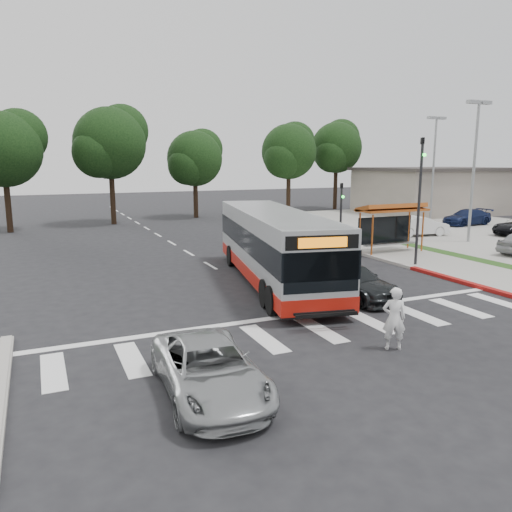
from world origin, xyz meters
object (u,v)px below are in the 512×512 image
transit_bus (274,247)px  silver_suv_south (209,369)px  dark_sedan (351,282)px  pedestrian (394,318)px

transit_bus → silver_suv_south: bearing=-112.2°
transit_bus → dark_sedan: bearing=-52.5°
dark_sedan → pedestrian: bearing=-120.6°
silver_suv_south → transit_bus: bearing=59.9°
transit_bus → dark_sedan: transit_bus is taller
pedestrian → dark_sedan: size_ratio=0.41×
transit_bus → dark_sedan: size_ratio=2.75×
transit_bus → silver_suv_south: (-6.15, -9.26, -0.96)m
silver_suv_south → pedestrian: bearing=9.4°
dark_sedan → silver_suv_south: (-7.87, -5.74, -0.02)m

